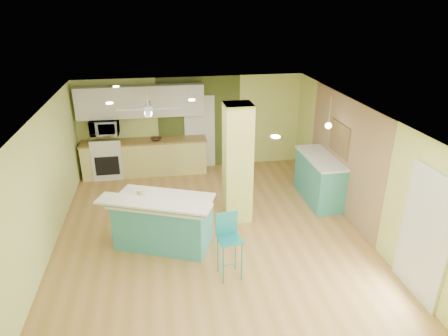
{
  "coord_description": "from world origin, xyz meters",
  "views": [
    {
      "loc": [
        -0.87,
        -6.87,
        4.36
      ],
      "look_at": [
        0.35,
        0.4,
        1.22
      ],
      "focal_mm": 32.0,
      "sensor_mm": 36.0,
      "label": 1
    }
  ],
  "objects_px": {
    "peninsula": "(163,221)",
    "fruit_bowl": "(156,139)",
    "bar_stool": "(228,235)",
    "canister": "(141,193)",
    "side_counter": "(320,178)"
  },
  "relations": [
    {
      "from": "peninsula",
      "to": "fruit_bowl",
      "type": "xyz_separation_m",
      "value": [
        -0.06,
        3.43,
        0.47
      ]
    },
    {
      "from": "peninsula",
      "to": "bar_stool",
      "type": "height_order",
      "value": "bar_stool"
    },
    {
      "from": "peninsula",
      "to": "canister",
      "type": "xyz_separation_m",
      "value": [
        -0.36,
        0.19,
        0.52
      ]
    },
    {
      "from": "bar_stool",
      "to": "peninsula",
      "type": "bearing_deg",
      "value": 126.84
    },
    {
      "from": "peninsula",
      "to": "bar_stool",
      "type": "relative_size",
      "value": 1.93
    },
    {
      "from": "bar_stool",
      "to": "side_counter",
      "type": "height_order",
      "value": "bar_stool"
    },
    {
      "from": "fruit_bowl",
      "to": "canister",
      "type": "height_order",
      "value": "canister"
    },
    {
      "from": "side_counter",
      "to": "peninsula",
      "type": "bearing_deg",
      "value": -160.44
    },
    {
      "from": "peninsula",
      "to": "fruit_bowl",
      "type": "height_order",
      "value": "peninsula"
    },
    {
      "from": "side_counter",
      "to": "canister",
      "type": "xyz_separation_m",
      "value": [
        -3.99,
        -1.1,
        0.49
      ]
    },
    {
      "from": "peninsula",
      "to": "canister",
      "type": "bearing_deg",
      "value": 174.7
    },
    {
      "from": "bar_stool",
      "to": "side_counter",
      "type": "relative_size",
      "value": 0.68
    },
    {
      "from": "fruit_bowl",
      "to": "canister",
      "type": "xyz_separation_m",
      "value": [
        -0.31,
        -3.24,
        0.06
      ]
    },
    {
      "from": "side_counter",
      "to": "canister",
      "type": "distance_m",
      "value": 4.16
    },
    {
      "from": "fruit_bowl",
      "to": "peninsula",
      "type": "bearing_deg",
      "value": -89.05
    }
  ]
}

